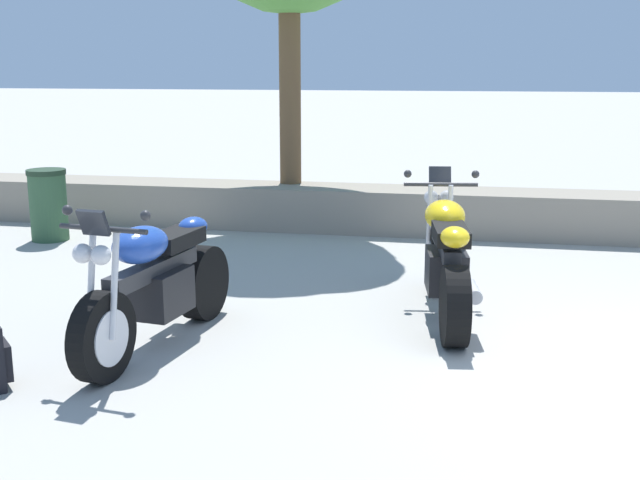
# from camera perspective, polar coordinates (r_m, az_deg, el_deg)

# --- Properties ---
(stone_wall) EXTENTS (36.00, 0.80, 0.55)m
(stone_wall) POSITION_cam_1_polar(r_m,az_deg,el_deg) (10.26, 18.81, 1.58)
(stone_wall) COLOR gray
(stone_wall) RESTS_ON ground
(motorcycle_blue_near_left) EXTENTS (0.67, 2.06, 1.18)m
(motorcycle_blue_near_left) POSITION_cam_1_polar(r_m,az_deg,el_deg) (6.06, -11.67, -3.16)
(motorcycle_blue_near_left) COLOR black
(motorcycle_blue_near_left) RESTS_ON ground
(motorcycle_yellow_centre) EXTENTS (0.73, 2.06, 1.18)m
(motorcycle_yellow_centre) POSITION_cam_1_polar(r_m,az_deg,el_deg) (6.78, 8.96, -1.40)
(motorcycle_yellow_centre) COLOR black
(motorcycle_yellow_centre) RESTS_ON ground
(trash_bin) EXTENTS (0.46, 0.46, 0.86)m
(trash_bin) POSITION_cam_1_polar(r_m,az_deg,el_deg) (10.16, -18.79, 2.40)
(trash_bin) COLOR #335638
(trash_bin) RESTS_ON ground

